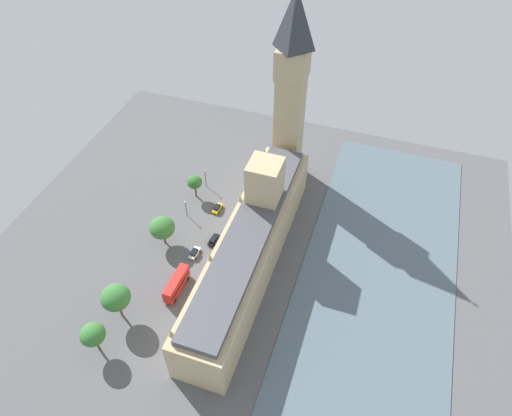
# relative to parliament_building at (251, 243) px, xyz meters

# --- Properties ---
(ground_plane) EXTENTS (142.86, 142.86, 0.00)m
(ground_plane) POSITION_rel_parliament_building_xyz_m (1.99, 1.58, -8.04)
(ground_plane) COLOR #565659
(river_thames) EXTENTS (40.65, 128.57, 0.25)m
(river_thames) POSITION_rel_parliament_building_xyz_m (-34.11, 1.58, -7.92)
(river_thames) COLOR slate
(river_thames) RESTS_ON ground
(parliament_building) EXTENTS (13.72, 71.82, 26.73)m
(parliament_building) POSITION_rel_parliament_building_xyz_m (0.00, 0.00, 0.00)
(parliament_building) COLOR tan
(parliament_building) RESTS_ON ground
(clock_tower) EXTENTS (8.88, 8.88, 61.23)m
(clock_tower) POSITION_rel_parliament_building_xyz_m (1.46, -39.84, 23.67)
(clock_tower) COLOR tan
(clock_tower) RESTS_ON ground
(car_yellow_cab_kerbside) EXTENTS (2.12, 4.45, 1.74)m
(car_yellow_cab_kerbside) POSITION_rel_parliament_building_xyz_m (16.53, -15.69, -7.15)
(car_yellow_cab_kerbside) COLOR gold
(car_yellow_cab_kerbside) RESTS_ON ground
(car_black_opposite_hall) EXTENTS (2.18, 4.66, 1.74)m
(car_black_opposite_hall) POSITION_rel_parliament_building_xyz_m (12.71, -3.37, -7.15)
(car_black_opposite_hall) COLOR black
(car_black_opposite_hall) RESTS_ON ground
(car_white_trailing) EXTENTS (2.08, 4.43, 1.74)m
(car_white_trailing) POSITION_rel_parliament_building_xyz_m (15.99, 2.81, -7.15)
(car_white_trailing) COLOR silver
(car_white_trailing) RESTS_ON ground
(double_decker_bus_leading) EXTENTS (2.92, 10.58, 4.75)m
(double_decker_bus_leading) POSITION_rel_parliament_building_xyz_m (15.49, 15.05, -5.41)
(double_decker_bus_leading) COLOR red
(double_decker_bus_leading) RESTS_ON ground
(pedestrian_by_river_gate) EXTENTS (0.69, 0.71, 1.70)m
(pedestrian_by_river_gate) POSITION_rel_parliament_building_xyz_m (8.14, 23.96, -7.27)
(pedestrian_by_river_gate) COLOR #336B60
(pedestrian_by_river_gate) RESTS_ON ground
(pedestrian_near_tower) EXTENTS (0.47, 0.57, 1.53)m
(pedestrian_near_tower) POSITION_rel_parliament_building_xyz_m (8.35, -5.36, -7.35)
(pedestrian_near_tower) COLOR black
(pedestrian_near_tower) RESTS_ON ground
(plane_tree_midblock) EXTENTS (5.89, 5.89, 9.57)m
(plane_tree_midblock) POSITION_rel_parliament_building_xyz_m (25.69, 36.64, -1.01)
(plane_tree_midblock) COLOR brown
(plane_tree_midblock) RESTS_ON ground
(plane_tree_under_trees) EXTENTS (7.20, 7.20, 11.21)m
(plane_tree_under_trees) POSITION_rel_parliament_building_xyz_m (25.28, 26.72, 0.08)
(plane_tree_under_trees) COLOR brown
(plane_tree_under_trees) RESTS_ON ground
(plane_tree_far_end) EXTENTS (4.63, 4.63, 8.09)m
(plane_tree_far_end) POSITION_rel_parliament_building_xyz_m (25.22, -19.25, -1.99)
(plane_tree_far_end) COLOR brown
(plane_tree_far_end) RESTS_ON ground
(plane_tree_corner) EXTENTS (7.16, 7.16, 9.48)m
(plane_tree_corner) POSITION_rel_parliament_building_xyz_m (25.94, 1.35, -1.62)
(plane_tree_corner) COLOR brown
(plane_tree_corner) RESTS_ON ground
(street_lamp_slot_10) EXTENTS (0.56, 0.56, 6.88)m
(street_lamp_slot_10) POSITION_rel_parliament_building_xyz_m (24.16, -24.74, -3.29)
(street_lamp_slot_10) COLOR black
(street_lamp_slot_10) RESTS_ON ground
(street_lamp_slot_11) EXTENTS (0.56, 0.56, 6.12)m
(street_lamp_slot_11) POSITION_rel_parliament_building_xyz_m (24.42, -10.49, -3.75)
(street_lamp_slot_11) COLOR black
(street_lamp_slot_11) RESTS_ON ground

